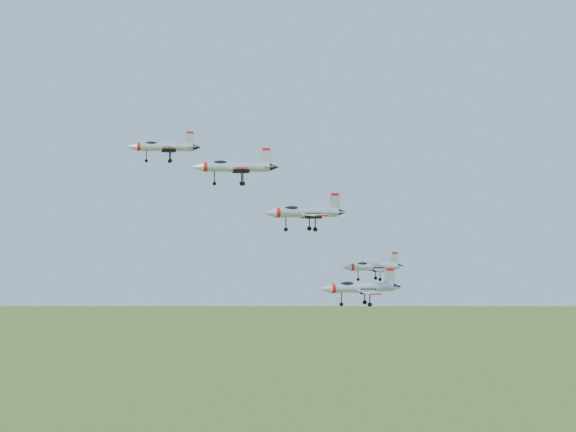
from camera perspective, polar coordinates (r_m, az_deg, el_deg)
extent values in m
cylinder|color=#B6BAC4|center=(124.81, -8.74, 4.87)|extent=(8.54, 1.80, 1.22)
cone|color=#B6BAC4|center=(124.62, -11.09, 4.86)|extent=(1.77, 1.34, 1.22)
cone|color=black|center=(125.20, -6.50, 4.87)|extent=(1.39, 1.13, 1.04)
ellipsoid|color=black|center=(124.73, -9.70, 5.08)|extent=(2.13, 1.02, 0.78)
cube|color=#B6BAC4|center=(122.18, -8.58, 4.82)|extent=(2.44, 4.28, 0.13)
cube|color=#B6BAC4|center=(127.44, -8.73, 4.70)|extent=(2.44, 4.28, 0.13)
cube|color=#B6BAC4|center=(125.17, -6.97, 5.45)|extent=(1.42, 0.21, 1.98)
cube|color=red|center=(125.24, -6.98, 5.92)|extent=(1.04, 0.20, 0.33)
cylinder|color=#B6BAC4|center=(113.24, -3.69, 3.49)|extent=(9.31, 1.36, 1.34)
cone|color=#B6BAC4|center=(112.93, -6.52, 3.49)|extent=(1.86, 1.35, 1.34)
cone|color=black|center=(113.80, -0.99, 3.49)|extent=(1.45, 1.15, 1.14)
ellipsoid|color=black|center=(113.10, -4.84, 3.75)|extent=(2.28, 0.97, 0.85)
cube|color=#B6BAC4|center=(110.37, -3.46, 3.40)|extent=(2.39, 4.55, 0.14)
cube|color=#B6BAC4|center=(116.14, -3.70, 3.33)|extent=(2.39, 4.55, 0.14)
cube|color=#B6BAC4|center=(113.71, -1.56, 4.19)|extent=(1.55, 0.13, 2.17)
cube|color=red|center=(113.76, -1.56, 4.77)|extent=(1.14, 0.15, 0.36)
cylinder|color=#B6BAC4|center=(102.87, 1.34, 0.25)|extent=(8.63, 2.90, 1.24)
cone|color=#B6BAC4|center=(101.14, -1.37, 0.22)|extent=(1.92, 1.55, 1.24)
cone|color=black|center=(104.73, 3.87, 0.28)|extent=(1.51, 1.29, 1.05)
ellipsoid|color=black|center=(102.12, 0.25, 0.50)|extent=(2.23, 1.28, 0.78)
cube|color=#B6BAC4|center=(100.46, 1.99, 0.08)|extent=(2.97, 4.53, 0.13)
cube|color=#B6BAC4|center=(105.43, 0.92, 0.17)|extent=(2.97, 4.53, 0.13)
cube|color=#B6BAC4|center=(104.29, 3.34, 0.98)|extent=(1.42, 0.39, 2.00)
cube|color=red|center=(104.28, 3.34, 1.55)|extent=(1.05, 0.34, 0.33)
cylinder|color=#B6BAC4|center=(126.87, 6.11, -3.61)|extent=(7.85, 2.05, 1.12)
cone|color=#B6BAC4|center=(125.26, 4.12, -3.67)|extent=(1.68, 1.30, 1.12)
cone|color=black|center=(128.55, 7.98, -3.54)|extent=(1.32, 1.09, 0.95)
ellipsoid|color=black|center=(126.15, 5.31, -3.44)|extent=(1.98, 1.03, 0.71)
cube|color=#B6BAC4|center=(124.71, 6.59, -3.80)|extent=(2.43, 4.01, 0.12)
cube|color=#B6BAC4|center=(129.20, 5.80, -3.60)|extent=(2.43, 4.01, 0.12)
cube|color=#B6BAC4|center=(128.08, 7.60, -3.04)|extent=(1.30, 0.26, 1.81)
cube|color=red|center=(128.00, 7.60, -2.61)|extent=(0.96, 0.23, 0.30)
cylinder|color=#B6BAC4|center=(112.24, 5.28, -5.09)|extent=(9.01, 2.05, 1.29)
cone|color=#B6BAC4|center=(110.68, 2.63, -5.19)|extent=(1.89, 1.44, 1.29)
cone|color=black|center=(113.96, 7.75, -5.00)|extent=(1.48, 1.21, 1.10)
ellipsoid|color=black|center=(111.51, 4.21, -4.89)|extent=(2.26, 1.11, 0.82)
cube|color=#B6BAC4|center=(109.72, 5.83, -5.39)|extent=(2.65, 4.55, 0.14)
cube|color=#B6BAC4|center=(114.95, 4.93, -5.05)|extent=(2.65, 4.55, 0.14)
cube|color=#B6BAC4|center=(113.42, 7.23, -4.35)|extent=(1.49, 0.25, 2.08)
cube|color=red|center=(113.31, 7.24, -3.80)|extent=(1.10, 0.23, 0.35)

